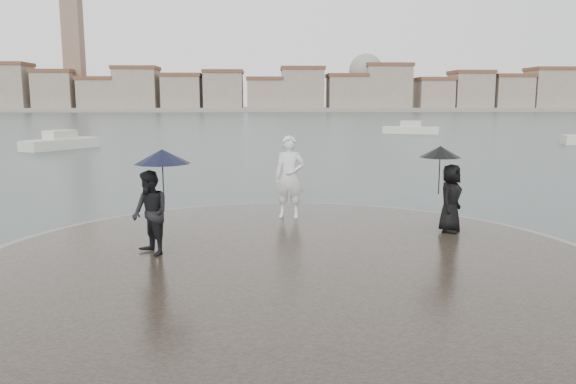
{
  "coord_description": "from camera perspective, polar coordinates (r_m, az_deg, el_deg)",
  "views": [
    {
      "loc": [
        -0.5,
        -6.62,
        3.32
      ],
      "look_at": [
        0.0,
        4.8,
        1.45
      ],
      "focal_mm": 35.0,
      "sensor_mm": 36.0,
      "label": 1
    }
  ],
  "objects": [
    {
      "name": "ground",
      "position": [
        7.43,
        1.7,
        -17.28
      ],
      "size": [
        400.0,
        400.0,
        0.0
      ],
      "primitive_type": "plane",
      "color": "#2B3835",
      "rests_on": "ground"
    },
    {
      "name": "kerb_ring",
      "position": [
        10.62,
        0.31,
        -8.03
      ],
      "size": [
        12.5,
        12.5,
        0.32
      ],
      "primitive_type": "cylinder",
      "color": "gray",
      "rests_on": "ground"
    },
    {
      "name": "quay_tip",
      "position": [
        10.61,
        0.31,
        -7.92
      ],
      "size": [
        11.9,
        11.9,
        0.36
      ],
      "primitive_type": "cylinder",
      "color": "#2D261E",
      "rests_on": "ground"
    },
    {
      "name": "statue",
      "position": [
        14.21,
        0.15,
        1.55
      ],
      "size": [
        0.84,
        0.64,
        2.09
      ],
      "primitive_type": "imported",
      "rotation": [
        0.0,
        0.0,
        -0.19
      ],
      "color": "white",
      "rests_on": "quay_tip"
    },
    {
      "name": "visitor_left",
      "position": [
        11.07,
        -13.49,
        -0.47
      ],
      "size": [
        1.28,
        1.15,
        2.04
      ],
      "color": "black",
      "rests_on": "quay_tip"
    },
    {
      "name": "visitor_right",
      "position": [
        13.16,
        15.91,
        0.66
      ],
      "size": [
        1.14,
        1.01,
        1.95
      ],
      "color": "black",
      "rests_on": "quay_tip"
    },
    {
      "name": "far_skyline",
      "position": [
        167.45,
        -4.56,
        10.05
      ],
      "size": [
        260.0,
        20.0,
        37.0
      ],
      "color": "gray",
      "rests_on": "ground"
    },
    {
      "name": "boats",
      "position": [
        46.52,
        8.48,
        5.57
      ],
      "size": [
        44.53,
        21.24,
        1.5
      ],
      "color": "beige",
      "rests_on": "ground"
    }
  ]
}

